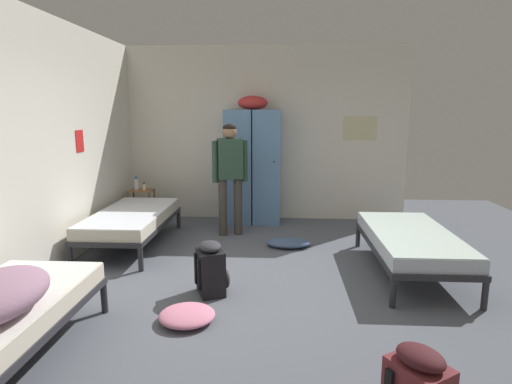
{
  "coord_description": "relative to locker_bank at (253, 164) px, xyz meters",
  "views": [
    {
      "loc": [
        0.27,
        -4.27,
        1.82
      ],
      "look_at": [
        0.0,
        0.29,
        0.95
      ],
      "focal_mm": 29.62,
      "sensor_mm": 36.0,
      "label": 1
    }
  ],
  "objects": [
    {
      "name": "room_backdrop",
      "position": [
        -1.09,
        -1.27,
        0.47
      ],
      "size": [
        4.73,
        5.79,
        2.89
      ],
      "color": "silver",
      "rests_on": "ground_plane"
    },
    {
      "name": "ground_plane",
      "position": [
        0.19,
        -2.59,
        -0.97
      ],
      "size": [
        9.17,
        9.17,
        0.0
      ],
      "primitive_type": "plane",
      "color": "#565B66"
    },
    {
      "name": "locker_bank",
      "position": [
        0.0,
        0.0,
        0.0
      ],
      "size": [
        0.9,
        0.55,
        2.07
      ],
      "color": "#5B84B2",
      "rests_on": "ground_plane"
    },
    {
      "name": "bed_right",
      "position": [
        1.94,
        -2.15,
        -0.59
      ],
      "size": [
        0.9,
        1.9,
        0.49
      ],
      "color": "#28282D",
      "rests_on": "ground_plane"
    },
    {
      "name": "bed_left_rear",
      "position": [
        -1.57,
        -1.38,
        -0.59
      ],
      "size": [
        0.9,
        1.9,
        0.49
      ],
      "color": "#28282D",
      "rests_on": "ground_plane"
    },
    {
      "name": "shelf_unit",
      "position": [
        -1.82,
        -0.21,
        -0.62
      ],
      "size": [
        0.38,
        0.3,
        0.57
      ],
      "color": "brown",
      "rests_on": "ground_plane"
    },
    {
      "name": "water_bottle",
      "position": [
        -1.9,
        -0.19,
        -0.31
      ],
      "size": [
        0.07,
        0.07,
        0.21
      ],
      "color": "white",
      "rests_on": "shelf_unit"
    },
    {
      "name": "clothes_pile_denim",
      "position": [
        0.57,
        -1.3,
        -0.91
      ],
      "size": [
        0.6,
        0.39,
        0.12
      ],
      "color": "#42567A",
      "rests_on": "ground_plane"
    },
    {
      "name": "clothes_pile_pink",
      "position": [
        -0.35,
        -3.45,
        -0.91
      ],
      "size": [
        0.5,
        0.48,
        0.11
      ],
      "color": "pink",
      "rests_on": "ground_plane"
    },
    {
      "name": "person_traveler",
      "position": [
        -0.28,
        -0.77,
        0.02
      ],
      "size": [
        0.5,
        0.3,
        1.65
      ],
      "color": "#3D3833",
      "rests_on": "ground_plane"
    },
    {
      "name": "backpack_black",
      "position": [
        -0.23,
        -2.86,
        -0.71
      ],
      "size": [
        0.4,
        0.39,
        0.55
      ],
      "color": "black",
      "rests_on": "ground_plane"
    },
    {
      "name": "lotion_bottle",
      "position": [
        -1.75,
        -0.25,
        -0.34
      ],
      "size": [
        0.05,
        0.05,
        0.13
      ],
      "color": "beige",
      "rests_on": "shelf_unit"
    }
  ]
}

